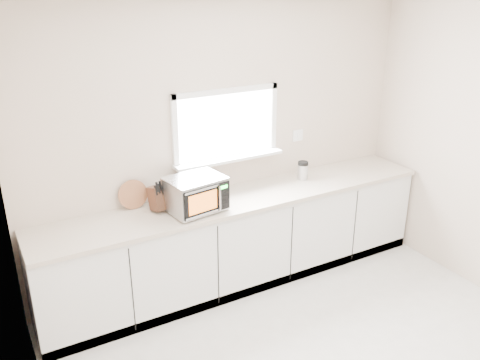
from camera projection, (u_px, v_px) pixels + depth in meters
back_wall at (225, 143)px, 4.89m from camera, size 4.00×0.17×2.70m
cabinets at (240, 241)px, 4.99m from camera, size 3.92×0.60×0.88m
countertop at (241, 198)px, 4.81m from camera, size 3.92×0.64×0.04m
microwave at (196, 194)px, 4.46m from camera, size 0.53×0.44×0.31m
knife_block at (157, 198)px, 4.46m from camera, size 0.13×0.22×0.29m
cutting_board at (133, 194)px, 4.52m from camera, size 0.27×0.06×0.26m
coffee_grinder at (303, 170)px, 5.19m from camera, size 0.13×0.13×0.19m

